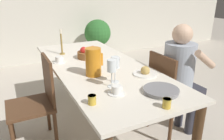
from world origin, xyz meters
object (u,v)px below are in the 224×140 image
object	(u,v)px
red_pitcher	(93,62)
teacup_across	(59,60)
jam_jar_red	(167,103)
wine_glass_juice	(112,67)
wine_glass_water	(115,64)
teacup_near_person	(116,90)
chair_opposite	(37,101)
serving_tray	(161,91)
bread_plate	(145,72)
chair_person_side	(169,93)
fruit_bowl	(88,54)
potted_plant	(98,34)
candlestick_tall	(62,45)
jam_jar_amber	(92,99)
person_seated	(181,73)

from	to	relation	value
red_pitcher	teacup_across	world-z (taller)	red_pitcher
jam_jar_red	wine_glass_juice	bearing A→B (deg)	110.73
wine_glass_water	teacup_near_person	bearing A→B (deg)	-114.76
red_pitcher	teacup_near_person	world-z (taller)	red_pitcher
chair_opposite	serving_tray	xyz separation A→B (m)	(0.79, -0.82, 0.29)
teacup_across	bread_plate	world-z (taller)	bread_plate
red_pitcher	serving_tray	xyz separation A→B (m)	(0.32, -0.55, -0.11)
red_pitcher	wine_glass_water	world-z (taller)	red_pitcher
red_pitcher	bread_plate	distance (m)	0.47
chair_opposite	jam_jar_red	xyz separation A→B (m)	(0.68, -1.02, 0.31)
wine_glass_water	teacup_near_person	size ratio (longest dim) A/B	1.73
chair_person_side	serving_tray	world-z (taller)	chair_person_side
wine_glass_juice	fruit_bowl	xyz separation A→B (m)	(0.11, 0.81, -0.12)
wine_glass_juice	bread_plate	bearing A→B (deg)	14.51
wine_glass_water	bread_plate	bearing A→B (deg)	5.47
wine_glass_juice	fruit_bowl	world-z (taller)	wine_glass_juice
chair_opposite	red_pitcher	world-z (taller)	red_pitcher
teacup_across	potted_plant	world-z (taller)	potted_plant
red_pitcher	fruit_bowl	size ratio (longest dim) A/B	1.04
wine_glass_water	chair_person_side	bearing A→B (deg)	6.25
wine_glass_juice	candlestick_tall	distance (m)	1.09
chair_person_side	chair_opposite	distance (m)	1.31
chair_opposite	wine_glass_juice	bearing A→B (deg)	-138.06
chair_person_side	potted_plant	bearing A→B (deg)	172.76
bread_plate	fruit_bowl	distance (m)	0.76
bread_plate	potted_plant	bearing A→B (deg)	75.84
chair_opposite	serving_tray	world-z (taller)	chair_opposite
chair_person_side	red_pitcher	bearing A→B (deg)	-101.24
bread_plate	candlestick_tall	xyz separation A→B (m)	(-0.50, 0.98, 0.09)
bread_plate	jam_jar_amber	distance (m)	0.69
jam_jar_amber	candlestick_tall	distance (m)	1.28
person_seated	bread_plate	world-z (taller)	person_seated
candlestick_tall	potted_plant	size ratio (longest dim) A/B	0.33
red_pitcher	jam_jar_amber	distance (m)	0.54
chair_opposite	person_seated	xyz separation A→B (m)	(1.33, -0.47, 0.22)
person_seated	serving_tray	bearing A→B (deg)	-56.38
red_pitcher	teacup_across	distance (m)	0.54
serving_tray	potted_plant	xyz separation A→B (m)	(0.79, 3.09, -0.17)
person_seated	potted_plant	size ratio (longest dim) A/B	1.31
candlestick_tall	bread_plate	bearing A→B (deg)	-63.16
person_seated	fruit_bowl	distance (m)	1.01
teacup_across	wine_glass_juice	bearing A→B (deg)	-74.21
teacup_near_person	bread_plate	bearing A→B (deg)	29.07
chair_person_side	serving_tray	distance (m)	0.67
person_seated	serving_tray	world-z (taller)	person_seated
teacup_near_person	jam_jar_red	distance (m)	0.38
person_seated	fruit_bowl	world-z (taller)	person_seated
chair_person_side	teacup_across	world-z (taller)	chair_person_side
wine_glass_juice	jam_jar_amber	size ratio (longest dim) A/B	3.45
wine_glass_juice	jam_jar_red	world-z (taller)	wine_glass_juice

